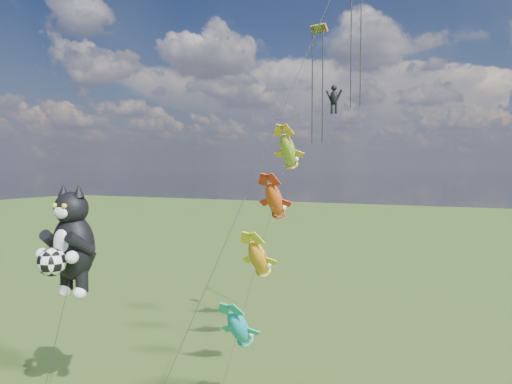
% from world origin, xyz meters
% --- Properties ---
extents(ground, '(300.00, 300.00, 0.00)m').
position_xyz_m(ground, '(0.00, 0.00, 0.00)').
color(ground, '#203C0F').
extents(cat_kite_rig, '(2.70, 4.22, 12.07)m').
position_xyz_m(cat_kite_rig, '(3.28, -2.65, 9.13)').
color(cat_kite_rig, brown).
rests_on(cat_kite_rig, ground).
extents(fish_windsock_rig, '(1.96, 15.91, 16.72)m').
position_xyz_m(fish_windsock_rig, '(11.19, 4.82, 9.40)').
color(fish_windsock_rig, brown).
rests_on(fish_windsock_rig, ground).
extents(parafoil_rig, '(6.52, 16.64, 27.95)m').
position_xyz_m(parafoil_rig, '(13.94, 8.62, 18.20)').
color(parafoil_rig, brown).
rests_on(parafoil_rig, ground).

